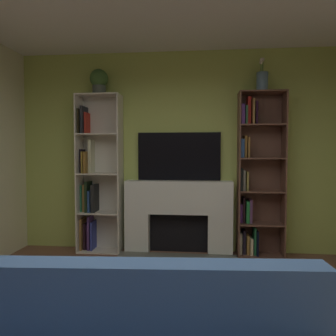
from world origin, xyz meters
TOP-DOWN VIEW (x-y plane):
  - wall_back_accent at (0.00, 2.65)m, footprint 4.73×0.06m
  - fireplace at (0.00, 2.49)m, footprint 1.59×0.55m
  - tv at (0.00, 2.59)m, footprint 1.16×0.06m
  - bookshelf_left at (-1.19, 2.50)m, footprint 0.61×0.32m
  - bookshelf_right at (1.05, 2.50)m, footprint 0.61×0.31m
  - potted_plant at (-1.12, 2.47)m, footprint 0.25×0.25m
  - vase_with_flowers at (1.12, 2.47)m, footprint 0.15×0.15m
  - coffee_table at (-0.07, -0.28)m, footprint 0.91×0.41m

SIDE VIEW (x-z plane):
  - coffee_table at x=-0.07m, z-range 0.16..0.61m
  - fireplace at x=0.00m, z-range 0.03..1.05m
  - bookshelf_left at x=-1.19m, z-range -0.08..2.14m
  - bookshelf_right at x=1.05m, z-range -0.03..2.19m
  - tv at x=0.00m, z-range 1.02..1.69m
  - wall_back_accent at x=0.00m, z-range 0.00..2.83m
  - vase_with_flowers at x=1.12m, z-range 2.14..2.59m
  - potted_plant at x=-1.12m, z-range 2.23..2.59m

